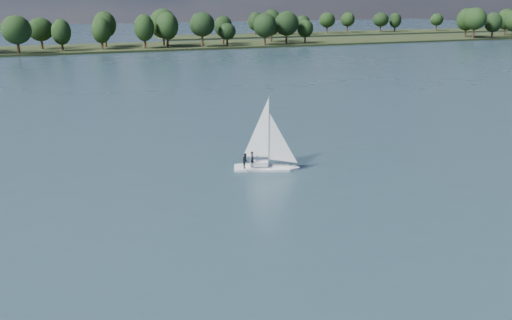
{
  "coord_description": "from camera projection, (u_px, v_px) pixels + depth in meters",
  "views": [
    {
      "loc": [
        -16.08,
        -19.68,
        19.03
      ],
      "look_at": [
        6.34,
        34.03,
        2.5
      ],
      "focal_mm": 40.0,
      "sensor_mm": 36.0,
      "label": 1
    }
  ],
  "objects": [
    {
      "name": "treeline",
      "position": [
        34.0,
        30.0,
        207.54
      ],
      "size": [
        562.9,
        73.75,
        17.29
      ],
      "color": "black",
      "rests_on": "ground"
    },
    {
      "name": "far_shore_back",
      "position": [
        354.0,
        34.0,
        318.72
      ],
      "size": [
        220.0,
        30.0,
        1.4
      ],
      "primitive_type": "cube",
      "color": "black",
      "rests_on": "ground"
    },
    {
      "name": "ground",
      "position": [
        105.0,
        94.0,
        117.4
      ],
      "size": [
        700.0,
        700.0,
        0.0
      ],
      "primitive_type": "plane",
      "color": "#233342",
      "rests_on": "ground"
    },
    {
      "name": "far_shore",
      "position": [
        61.0,
        50.0,
        216.83
      ],
      "size": [
        660.0,
        40.0,
        1.5
      ],
      "primitive_type": "cube",
      "color": "black",
      "rests_on": "ground"
    },
    {
      "name": "sailboat",
      "position": [
        263.0,
        149.0,
        65.0
      ],
      "size": [
        7.05,
        4.26,
        8.99
      ],
      "rotation": [
        0.0,
        0.0,
        -0.37
      ],
      "color": "white",
      "rests_on": "ground"
    }
  ]
}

